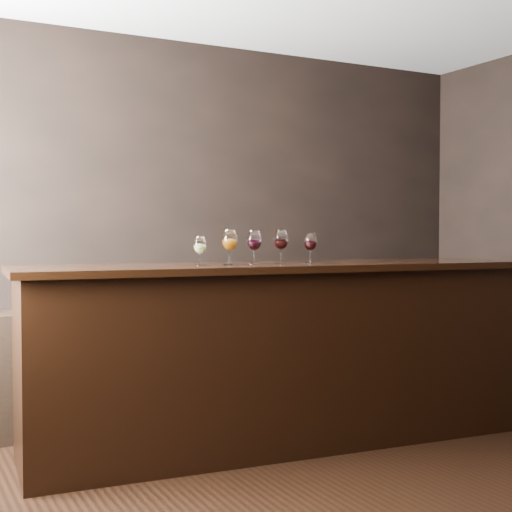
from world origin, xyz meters
name	(u,v)px	position (x,y,z in m)	size (l,w,h in m)	color
ground	(359,508)	(0.00, 0.00, 0.00)	(5.00, 5.00, 0.00)	black
room_shell	(307,138)	(-0.23, 0.11, 1.81)	(5.02, 4.52, 2.81)	black
bar_counter	(280,357)	(0.17, 1.10, 0.56)	(3.19, 0.69, 1.11)	black
bar_top	(280,267)	(0.17, 1.10, 1.14)	(3.29, 0.76, 0.04)	black
back_bar_shelf	(116,366)	(-0.63, 2.03, 0.41)	(2.30, 0.40, 0.83)	black
glass_white	(200,246)	(-0.39, 1.09, 1.28)	(0.08, 0.08, 0.18)	white
glass_amber	(230,241)	(-0.19, 1.08, 1.30)	(0.09, 0.09, 0.22)	white
glass_red_a	(254,241)	(0.00, 1.12, 1.30)	(0.09, 0.09, 0.21)	white
glass_red_b	(281,240)	(0.19, 1.13, 1.30)	(0.09, 0.09, 0.22)	white
glass_red_c	(310,242)	(0.38, 1.07, 1.29)	(0.08, 0.08, 0.20)	white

